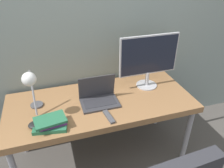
% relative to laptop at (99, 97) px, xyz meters
% --- Properties ---
extents(wall_back, '(8.00, 0.05, 2.60)m').
position_rel_laptop_xyz_m(wall_back, '(0.02, 0.45, 0.53)').
color(wall_back, gray).
rests_on(wall_back, ground_plane).
extents(desk, '(1.69, 0.73, 0.72)m').
position_rel_laptop_xyz_m(desk, '(0.02, 0.02, -0.11)').
color(desk, '#996B42').
rests_on(desk, ground_plane).
extents(laptop, '(0.33, 0.23, 0.24)m').
position_rel_laptop_xyz_m(laptop, '(0.00, 0.00, 0.00)').
color(laptop, '#38383D').
rests_on(laptop, desk).
extents(monitor, '(0.59, 0.21, 0.53)m').
position_rel_laptop_xyz_m(monitor, '(0.54, 0.14, 0.25)').
color(monitor, '#B7B7BC').
rests_on(monitor, desk).
extents(desk_lamp, '(0.11, 0.27, 0.41)m').
position_rel_laptop_xyz_m(desk_lamp, '(-0.54, -0.03, 0.25)').
color(desk_lamp, '#4C4C51').
rests_on(desk_lamp, desk).
extents(book_stack, '(0.27, 0.20, 0.08)m').
position_rel_laptop_xyz_m(book_stack, '(-0.44, -0.21, -0.01)').
color(book_stack, '#286B47').
rests_on(book_stack, desk).
extents(tv_remote, '(0.06, 0.17, 0.02)m').
position_rel_laptop_xyz_m(tv_remote, '(0.02, -0.24, -0.04)').
color(tv_remote, '#4C4C51').
rests_on(tv_remote, desk).
extents(game_controller, '(0.14, 0.11, 0.04)m').
position_rel_laptop_xyz_m(game_controller, '(-0.54, -0.17, -0.03)').
color(game_controller, black).
rests_on(game_controller, desk).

